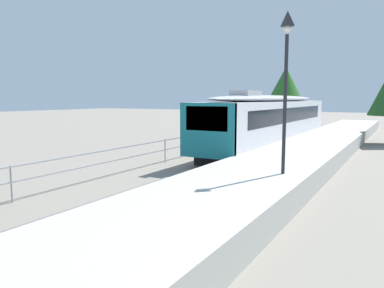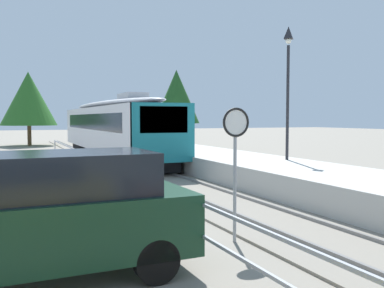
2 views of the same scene
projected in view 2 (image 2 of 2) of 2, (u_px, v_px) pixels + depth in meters
ground_plane at (82, 176)px, 19.25m from camera, size 160.00×160.00×0.00m
track_rails at (146, 172)px, 20.45m from camera, size 3.20×60.00×0.14m
commuter_train at (112, 125)px, 26.62m from camera, size 2.82×18.98×3.74m
station_platform at (208, 160)px, 21.74m from camera, size 3.90×60.00×0.90m
platform_lamp_mid_platform at (288, 67)px, 17.25m from camera, size 0.34×0.34×5.35m
speed_limit_sign at (236, 141)px, 8.86m from camera, size 0.61×0.10×2.81m
carpark_fence at (142, 191)px, 9.94m from camera, size 0.06×36.06×1.25m
parked_suv_dark_green at (51, 215)px, 6.80m from camera, size 4.63×1.97×2.04m
tree_behind_carpark at (29, 99)px, 40.30m from camera, size 5.15×5.15×6.94m
tree_behind_station_far at (176, 97)px, 35.90m from camera, size 3.87×3.87×6.62m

